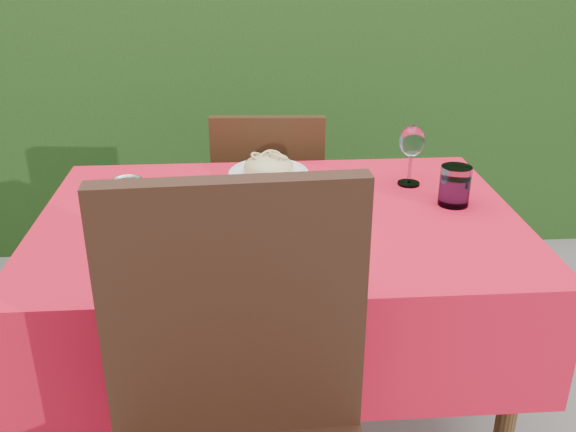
{
  "coord_description": "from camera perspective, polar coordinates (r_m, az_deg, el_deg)",
  "views": [
    {
      "loc": [
        -0.09,
        -1.54,
        1.44
      ],
      "look_at": [
        0.02,
        -0.05,
        0.77
      ],
      "focal_mm": 40.0,
      "sensor_mm": 36.0,
      "label": 1
    }
  ],
  "objects": [
    {
      "name": "hedge",
      "position": [
        3.13,
        -2.53,
        14.55
      ],
      "size": [
        3.2,
        0.55,
        1.78
      ],
      "color": "black",
      "rests_on": "ground"
    },
    {
      "name": "water_glass",
      "position": [
        1.79,
        14.59,
        2.46
      ],
      "size": [
        0.08,
        0.08,
        0.11
      ],
      "color": "silver",
      "rests_on": "dining_table"
    },
    {
      "name": "pizza_plate",
      "position": [
        1.58,
        1.54,
        -0.69
      ],
      "size": [
        0.34,
        0.34,
        0.06
      ],
      "rotation": [
        0.0,
        0.0,
        -0.26
      ],
      "color": "white",
      "rests_on": "dining_table"
    },
    {
      "name": "pasta_plate",
      "position": [
        1.94,
        -1.74,
        4.13
      ],
      "size": [
        0.24,
        0.24,
        0.07
      ],
      "rotation": [
        0.0,
        0.0,
        0.32
      ],
      "color": "white",
      "rests_on": "dining_table"
    },
    {
      "name": "wine_glass",
      "position": [
        1.89,
        10.95,
        6.33
      ],
      "size": [
        0.07,
        0.07,
        0.18
      ],
      "color": "silver",
      "rests_on": "dining_table"
    },
    {
      "name": "steel_ramekin",
      "position": [
        1.9,
        -14.09,
        2.6
      ],
      "size": [
        0.08,
        0.08,
        0.03
      ],
      "primitive_type": "cylinder",
      "color": "silver",
      "rests_on": "dining_table"
    },
    {
      "name": "fork",
      "position": [
        1.63,
        -12.83,
        -1.35
      ],
      "size": [
        0.04,
        0.18,
        0.0
      ],
      "primitive_type": "cube",
      "rotation": [
        0.0,
        0.0,
        -0.09
      ],
      "color": "#B1B1B8",
      "rests_on": "dining_table"
    },
    {
      "name": "chair_far",
      "position": [
        2.38,
        -1.7,
        0.84
      ],
      "size": [
        0.41,
        0.41,
        0.86
      ],
      "rotation": [
        0.0,
        0.0,
        3.08
      ],
      "color": "black",
      "rests_on": "ground"
    },
    {
      "name": "dining_table",
      "position": [
        1.75,
        -0.77,
        -4.46
      ],
      "size": [
        1.26,
        0.86,
        0.75
      ],
      "color": "#4D3419",
      "rests_on": "ground"
    }
  ]
}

